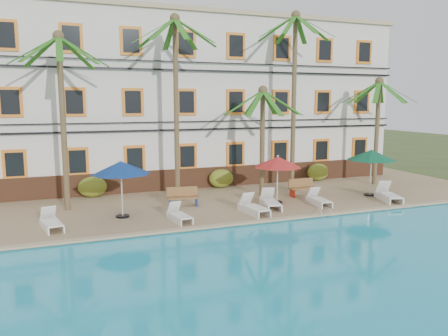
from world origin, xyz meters
name	(u,v)px	position (x,y,z in m)	size (l,w,h in m)	color
ground	(263,221)	(0.00, 0.00, 0.00)	(100.00, 100.00, 0.00)	#384C23
pool_deck	(223,196)	(0.00, 5.00, 0.12)	(30.00, 12.00, 0.25)	tan
swimming_pool	(365,277)	(0.00, -7.00, 0.10)	(26.00, 12.00, 0.20)	#1A9FC3
pool_coping	(272,220)	(0.00, -0.90, 0.28)	(30.00, 0.35, 0.06)	tan
hotel_building	(196,100)	(0.00, 9.98, 5.37)	(25.40, 6.44, 10.22)	silver
palm_a	(62,97)	(-8.13, 4.13, 5.47)	(4.31, 4.31, 8.15)	brown
palm_b	(176,84)	(-2.71, 4.60, 6.14)	(4.31, 4.31, 9.33)	brown
palm_c	(262,124)	(1.79, 3.87, 4.12)	(4.31, 4.31, 5.86)	brown
palm_d	(294,80)	(4.11, 4.70, 6.48)	(4.31, 4.31, 9.95)	brown
palm_e	(378,115)	(9.64, 4.31, 4.49)	(4.31, 4.31, 6.47)	brown
shrub_left	(93,187)	(-6.82, 6.60, 0.80)	(1.50, 0.90, 1.10)	#205E1A
shrub_mid	(221,178)	(0.45, 6.60, 0.80)	(1.50, 0.90, 1.10)	#205E1A
shrub_right	(318,172)	(7.07, 6.60, 0.80)	(1.50, 0.90, 1.10)	#205E1A
umbrella_blue	(121,168)	(-5.90, 1.91, 2.44)	(2.56, 2.56, 2.56)	black
umbrella_red	(278,162)	(1.72, 1.95, 2.31)	(2.41, 2.41, 2.41)	black
umbrella_green	(372,155)	(7.21, 1.72, 2.44)	(2.57, 2.57, 2.57)	black
lounger_a	(51,222)	(-8.80, 1.11, 0.52)	(0.98, 1.85, 0.83)	white
lounger_b	(179,215)	(-3.73, 0.44, 0.50)	(0.81, 1.70, 0.77)	white
lounger_c	(253,207)	(-0.26, 0.47, 0.54)	(0.88, 1.94, 0.89)	white
lounger_d	(270,202)	(0.95, 1.14, 0.54)	(1.10, 2.02, 0.90)	white
lounger_e	(319,199)	(3.45, 0.87, 0.51)	(0.75, 1.75, 0.81)	white
lounger_f	(388,195)	(7.26, 0.37, 0.56)	(1.31, 2.14, 0.95)	white
bench_left	(183,197)	(-2.86, 2.96, 0.72)	(1.56, 0.71, 0.93)	olive
bench_right	(302,187)	(3.74, 2.96, 0.72)	(1.52, 0.54, 0.93)	olive
pool_ladder	(323,216)	(2.46, -1.00, 0.25)	(0.54, 0.74, 0.74)	silver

